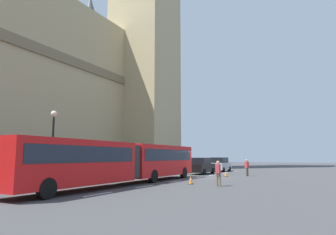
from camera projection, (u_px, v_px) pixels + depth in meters
ground_plane at (201, 177)px, 28.59m from camera, size 160.00×160.00×0.00m
lane_centre_marking at (197, 178)px, 27.76m from camera, size 29.80×0.16×0.01m
articulated_bus at (124, 160)px, 21.15m from camera, size 18.72×2.54×2.90m
sedan_lead at (201, 166)px, 33.66m from camera, size 4.40×1.86×1.85m
sedan_trailing at (220, 165)px, 39.67m from camera, size 4.40×1.86×1.85m
traffic_cone_west at (191, 180)px, 21.41m from camera, size 0.36×0.36×0.58m
traffic_cone_middle at (226, 174)px, 29.64m from camera, size 0.36×0.36×0.58m
street_lamp at (53, 141)px, 21.24m from camera, size 0.44×0.44×5.27m
pedestrian_near_cones at (218, 172)px, 19.97m from camera, size 0.40×0.36×1.69m
pedestrian_by_kerb at (247, 167)px, 30.23m from camera, size 0.44×0.46×1.69m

